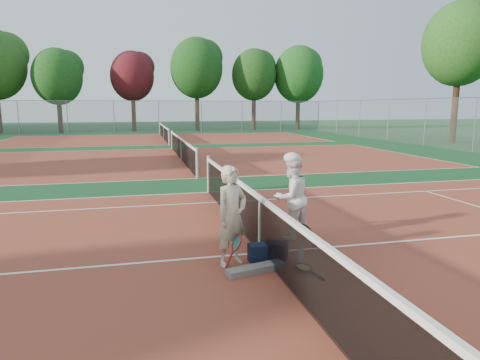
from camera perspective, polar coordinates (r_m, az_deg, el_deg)
The scene contains 23 objects.
ground at distance 7.59m, azimuth 2.67°, elevation -9.73°, with size 130.00×130.00×0.00m, color #103D1C.
court_main at distance 7.59m, azimuth 2.67°, elevation -9.71°, with size 23.77×10.97×0.01m, color brown.
court_far_a at distance 20.62m, azimuth -7.81°, elevation 2.69°, with size 23.77×10.97×0.01m, color brown.
court_far_b at distance 34.02m, azimuth -10.11°, elevation 5.43°, with size 23.77×10.97×0.01m, color brown.
net_main at distance 7.44m, azimuth 2.70°, elevation -6.03°, with size 0.10×10.98×1.02m, color black, non-canonical shape.
net_far_a at distance 20.57m, azimuth -7.84°, elevation 4.10°, with size 0.10×10.98×1.02m, color black, non-canonical shape.
net_far_b at distance 33.99m, azimuth -10.14°, elevation 6.28°, with size 0.10×10.98×1.02m, color black, non-canonical shape.
fence_back at distance 40.93m, azimuth -10.78°, elevation 8.23°, with size 32.00×0.06×3.00m, color slate, non-canonical shape.
player_a at distance 6.86m, azimuth -1.11°, elevation -4.80°, with size 0.59×0.39×1.62m, color beige.
player_b at distance 8.28m, azimuth 6.85°, elevation -2.33°, with size 0.78×0.61×1.61m, color white.
racket_red at distance 6.81m, azimuth -0.43°, elevation -9.59°, with size 0.29×0.27×0.55m, color maroon, non-canonical shape.
racket_black_held at distance 7.72m, azimuth 8.81°, elevation -7.53°, with size 0.38×0.27×0.50m, color black, non-canonical shape.
racket_spare at distance 6.88m, azimuth 8.44°, elevation -11.57°, with size 0.60×0.27×0.09m, color black, non-canonical shape.
sports_bag_navy at distance 7.18m, azimuth 2.68°, elevation -9.67°, with size 0.37×0.25×0.29m, color black.
sports_bag_purple at distance 7.28m, azimuth 4.79°, elevation -9.40°, with size 0.36×0.25×0.29m, color black.
net_cover_canvas at distance 6.77m, azimuth 2.08°, elevation -11.77°, with size 0.96×0.22×0.10m, color #66615D.
water_bottle at distance 7.04m, azimuth 8.04°, elevation -10.13°, with size 0.09×0.09×0.30m, color silver.
tree_back_1 at distance 44.14m, azimuth -23.19°, elevation 12.53°, with size 4.54×4.54×7.82m.
tree_back_maroon at distance 44.77m, azimuth -14.18°, elevation 13.25°, with size 4.27×4.27×7.90m.
tree_back_3 at distance 44.40m, azimuth -5.82°, elevation 14.61°, with size 5.24×5.24×9.29m.
tree_back_4 at distance 45.49m, azimuth 1.87°, elevation 13.82°, with size 4.60×4.60×8.36m.
tree_back_5 at distance 46.85m, azimuth 7.83°, elevation 13.75°, with size 5.20×5.20×8.80m.
tree_right_1 at distance 33.63m, azimuth 27.30°, elevation 15.81°, with size 4.92×4.92×9.50m.
Camera 1 is at (-2.00, -6.87, 2.55)m, focal length 32.00 mm.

